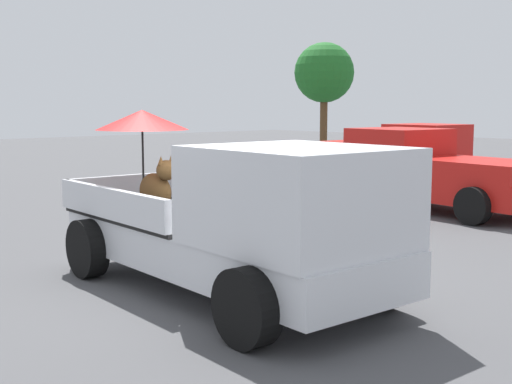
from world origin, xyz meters
The scene contains 5 objects.
ground_plane centered at (0.00, 0.00, 0.00)m, with size 80.00×80.00×0.00m, color #4C4C4F.
pickup_truck_main centered at (0.40, -0.03, 0.98)m, with size 5.16×2.50×2.28m.
pickup_truck_red centered at (-5.55, 11.61, 0.87)m, with size 4.90×2.41×1.80m.
pickup_truck_far centered at (-1.99, 7.84, 0.87)m, with size 4.98×2.61×1.80m.
tree_by_lot centered at (-12.98, 16.58, 3.69)m, with size 2.55×2.55×5.00m.
Camera 1 is at (6.37, -5.30, 2.34)m, focal length 47.23 mm.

